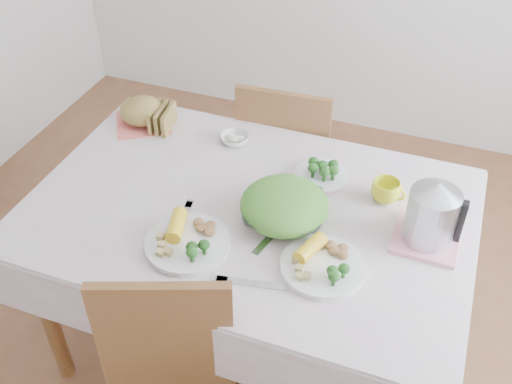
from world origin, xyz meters
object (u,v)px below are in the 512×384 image
(chair_far, at_px, (291,158))
(electric_kettle, at_px, (432,212))
(dinner_plate_left, at_px, (188,244))
(yellow_mug, at_px, (386,191))
(salad_bowl, at_px, (284,212))
(dinner_plate_right, at_px, (323,267))
(dining_table, at_px, (249,283))

(chair_far, bearing_deg, electric_kettle, 131.48)
(chair_far, relative_size, electric_kettle, 4.14)
(dinner_plate_left, xyz_separation_m, yellow_mug, (0.54, 0.44, 0.03))
(chair_far, distance_m, salad_bowl, 0.82)
(salad_bowl, bearing_deg, yellow_mug, 36.69)
(salad_bowl, distance_m, dinner_plate_right, 0.25)
(chair_far, height_order, dinner_plate_right, chair_far)
(chair_far, xyz_separation_m, salad_bowl, (0.20, -0.73, 0.33))
(dinner_plate_left, relative_size, yellow_mug, 2.71)
(dining_table, bearing_deg, yellow_mug, 25.07)
(dinner_plate_right, relative_size, yellow_mug, 2.59)
(chair_far, bearing_deg, yellow_mug, 130.77)
(yellow_mug, bearing_deg, salad_bowl, -143.31)
(dinner_plate_left, bearing_deg, dining_table, 65.25)
(salad_bowl, xyz_separation_m, yellow_mug, (0.29, 0.22, 0.01))
(dinner_plate_left, bearing_deg, yellow_mug, 39.39)
(dining_table, distance_m, salad_bowl, 0.44)
(electric_kettle, bearing_deg, salad_bowl, -175.40)
(dining_table, distance_m, dinner_plate_left, 0.48)
(dinner_plate_right, distance_m, yellow_mug, 0.41)
(yellow_mug, bearing_deg, dinner_plate_left, -140.61)
(dinner_plate_right, xyz_separation_m, yellow_mug, (0.11, 0.39, 0.03))
(chair_far, distance_m, dinner_plate_right, 1.02)
(salad_bowl, bearing_deg, electric_kettle, 8.29)
(chair_far, distance_m, dinner_plate_left, 1.00)
(dining_table, distance_m, dinner_plate_right, 0.54)
(chair_far, relative_size, dinner_plate_right, 3.49)
(chair_far, distance_m, electric_kettle, 1.02)
(salad_bowl, bearing_deg, chair_far, 105.10)
(salad_bowl, distance_m, yellow_mug, 0.37)
(salad_bowl, xyz_separation_m, dinner_plate_left, (-0.25, -0.22, -0.02))
(chair_far, xyz_separation_m, electric_kettle, (0.65, -0.66, 0.42))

